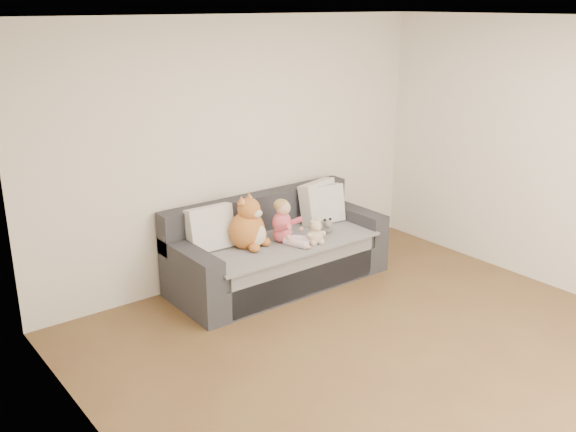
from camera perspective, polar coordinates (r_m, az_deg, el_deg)
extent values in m
plane|color=brown|center=(5.17, 11.93, -13.50)|extent=(5.00, 5.00, 0.00)
plane|color=white|center=(4.41, 14.24, 16.60)|extent=(5.00, 5.00, 0.00)
plane|color=white|center=(6.44, -4.36, 5.84)|extent=(4.50, 0.00, 4.50)
plane|color=white|center=(3.31, -13.07, -7.11)|extent=(0.00, 5.00, 5.00)
cube|color=#2D2D32|center=(6.49, -0.81, -4.70)|extent=(2.20, 0.90, 0.30)
cube|color=#2D2D32|center=(6.38, -0.66, -2.92)|extent=(1.90, 0.80, 0.15)
cube|color=#2D2D32|center=(6.57, -2.66, 0.27)|extent=(2.20, 0.20, 0.40)
cube|color=#2D2D32|center=(5.87, -8.68, -4.30)|extent=(0.20, 0.90, 0.30)
cube|color=#2D2D32|center=(6.98, 5.76, -0.43)|extent=(0.20, 0.90, 0.30)
cube|color=gray|center=(6.33, -0.55, -2.24)|extent=(1.85, 0.88, 0.02)
cube|color=gray|center=(6.14, 1.66, -5.34)|extent=(1.70, 0.02, 0.41)
cube|color=silver|center=(6.08, -6.93, -1.07)|extent=(0.46, 0.22, 0.43)
cube|color=silver|center=(6.82, 2.72, 1.29)|extent=(0.51, 0.32, 0.45)
cube|color=silver|center=(6.79, 3.21, 1.05)|extent=(0.46, 0.25, 0.41)
ellipsoid|color=#D05249|center=(6.26, -0.48, -1.59)|extent=(0.21, 0.17, 0.17)
ellipsoid|color=#D05249|center=(6.23, -0.57, -0.55)|extent=(0.20, 0.17, 0.22)
ellipsoid|color=#DBAA8C|center=(6.18, -0.45, 0.73)|extent=(0.15, 0.15, 0.15)
ellipsoid|color=tan|center=(6.18, -0.61, 0.98)|extent=(0.15, 0.15, 0.12)
cylinder|color=#D05249|center=(6.12, -0.45, -1.09)|extent=(0.07, 0.21, 0.13)
cylinder|color=#D05249|center=(6.29, 0.42, -0.56)|extent=(0.18, 0.19, 0.13)
ellipsoid|color=#DBAA8C|center=(6.09, 0.06, -1.90)|extent=(0.05, 0.05, 0.05)
ellipsoid|color=#DBAA8C|center=(6.30, 1.18, -1.19)|extent=(0.05, 0.05, 0.05)
cylinder|color=#E5B2C6|center=(6.15, 0.69, -2.41)|extent=(0.15, 0.27, 0.09)
cylinder|color=#E5B2C6|center=(6.25, 1.21, -2.07)|extent=(0.20, 0.26, 0.09)
ellipsoid|color=#DBAA8C|center=(6.09, 1.70, -2.71)|extent=(0.06, 0.08, 0.04)
ellipsoid|color=#DBAA8C|center=(6.21, 2.32, -2.27)|extent=(0.06, 0.08, 0.04)
ellipsoid|color=#B57728|center=(6.12, -3.68, -1.28)|extent=(0.36, 0.31, 0.38)
ellipsoid|color=beige|center=(6.07, -2.70, -1.73)|extent=(0.19, 0.08, 0.21)
ellipsoid|color=#B57728|center=(6.04, -3.49, 0.62)|extent=(0.22, 0.22, 0.22)
ellipsoid|color=beige|center=(6.00, -2.73, 0.22)|extent=(0.10, 0.07, 0.08)
cone|color=#B57728|center=(5.98, -4.17, 1.45)|extent=(0.11, 0.11, 0.08)
cone|color=pink|center=(5.97, -4.05, 1.39)|extent=(0.07, 0.07, 0.05)
cone|color=#B57728|center=(6.08, -3.47, 1.77)|extent=(0.11, 0.11, 0.08)
cone|color=pink|center=(6.08, -3.36, 1.71)|extent=(0.07, 0.07, 0.05)
ellipsoid|color=#B57728|center=(6.02, -3.01, -2.84)|extent=(0.10, 0.13, 0.08)
ellipsoid|color=#B57728|center=(6.17, -2.07, -2.28)|extent=(0.10, 0.13, 0.08)
cylinder|color=#B57728|center=(6.33, -3.17, -1.81)|extent=(0.23, 0.20, 0.09)
ellipsoid|color=beige|center=(6.22, 2.46, -1.81)|extent=(0.16, 0.14, 0.16)
ellipsoid|color=beige|center=(6.18, 2.51, -0.91)|extent=(0.11, 0.11, 0.11)
ellipsoid|color=beige|center=(6.16, 2.15, -0.51)|extent=(0.04, 0.04, 0.04)
ellipsoid|color=beige|center=(6.19, 2.80, -0.42)|extent=(0.04, 0.04, 0.04)
ellipsoid|color=beige|center=(6.15, 2.68, -1.15)|extent=(0.04, 0.04, 0.04)
ellipsoid|color=beige|center=(6.17, 1.93, -1.75)|extent=(0.06, 0.06, 0.06)
ellipsoid|color=beige|center=(6.23, 3.14, -1.56)|extent=(0.06, 0.06, 0.06)
ellipsoid|color=beige|center=(6.18, 2.28, -2.42)|extent=(0.06, 0.06, 0.06)
ellipsoid|color=beige|center=(6.22, 3.00, -2.31)|extent=(0.06, 0.06, 0.06)
ellipsoid|color=white|center=(6.53, 3.26, -0.94)|extent=(0.14, 0.18, 0.13)
ellipsoid|color=white|center=(6.43, 3.59, -0.71)|extent=(0.09, 0.09, 0.09)
ellipsoid|color=black|center=(6.42, 3.30, -0.35)|extent=(0.03, 0.03, 0.03)
ellipsoid|color=black|center=(6.44, 3.77, -0.29)|extent=(0.03, 0.03, 0.03)
cylinder|color=#41328A|center=(6.29, 0.30, -1.84)|extent=(0.07, 0.07, 0.08)
cone|color=#38934E|center=(6.28, 0.30, -1.40)|extent=(0.06, 0.06, 0.03)
cylinder|color=#38934E|center=(6.26, 0.01, -1.89)|extent=(0.01, 0.01, 0.06)
cylinder|color=#38934E|center=(6.32, 0.58, -1.71)|extent=(0.01, 0.01, 0.06)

